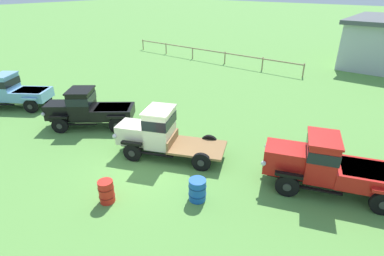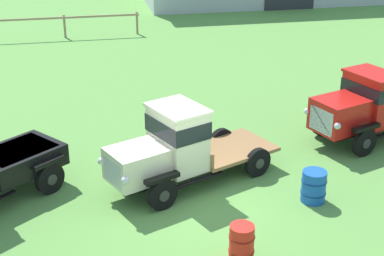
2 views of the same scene
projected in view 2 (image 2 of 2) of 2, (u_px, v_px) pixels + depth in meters
The scene contains 5 objects.
ground_plane at pixel (194, 202), 15.16m from camera, with size 240.00×240.00×0.00m, color #5B9342.
vintage_truck_midrow_center at pixel (174, 147), 15.53m from camera, with size 5.18×3.42×2.28m.
vintage_truck_far_side at pixel (376, 104), 18.58m from camera, with size 5.27×3.25×2.20m.
oil_drum_beside_row at pixel (242, 243), 12.72m from camera, with size 0.57×0.57×0.88m.
oil_drum_near_fence at pixel (314, 186), 15.08m from camera, with size 0.66×0.66×0.85m.
Camera 2 is at (-2.65, -12.88, 7.80)m, focal length 55.00 mm.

